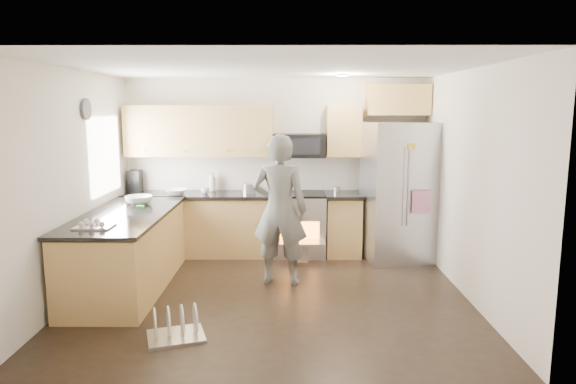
{
  "coord_description": "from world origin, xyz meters",
  "views": [
    {
      "loc": [
        0.22,
        -5.73,
        2.16
      ],
      "look_at": [
        0.19,
        0.5,
        1.14
      ],
      "focal_mm": 32.0,
      "sensor_mm": 36.0,
      "label": 1
    }
  ],
  "objects_px": {
    "stove_range": "(299,210)",
    "refrigerator": "(400,192)",
    "dish_rack": "(176,329)",
    "person": "(280,210)"
  },
  "relations": [
    {
      "from": "refrigerator",
      "to": "person",
      "type": "xyz_separation_m",
      "value": [
        -1.68,
        -1.02,
        -0.05
      ]
    },
    {
      "from": "refrigerator",
      "to": "person",
      "type": "relative_size",
      "value": 1.06
    },
    {
      "from": "stove_range",
      "to": "dish_rack",
      "type": "distance_m",
      "value": 3.15
    },
    {
      "from": "stove_range",
      "to": "person",
      "type": "xyz_separation_m",
      "value": [
        -0.26,
        -1.27,
        0.25
      ]
    },
    {
      "from": "stove_range",
      "to": "refrigerator",
      "type": "height_order",
      "value": "refrigerator"
    },
    {
      "from": "stove_range",
      "to": "dish_rack",
      "type": "height_order",
      "value": "stove_range"
    },
    {
      "from": "person",
      "to": "dish_rack",
      "type": "relative_size",
      "value": 2.98
    },
    {
      "from": "dish_rack",
      "to": "refrigerator",
      "type": "bearing_deg",
      "value": 44.52
    },
    {
      "from": "stove_range",
      "to": "person",
      "type": "height_order",
      "value": "person"
    },
    {
      "from": "stove_range",
      "to": "refrigerator",
      "type": "relative_size",
      "value": 0.91
    }
  ]
}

